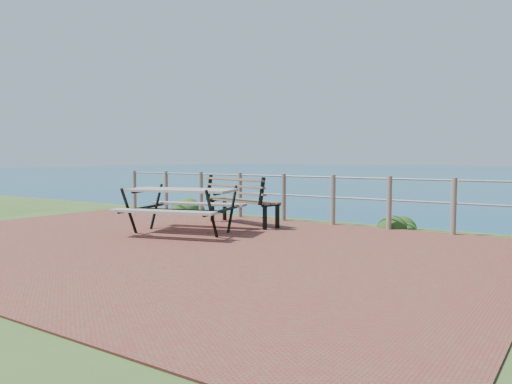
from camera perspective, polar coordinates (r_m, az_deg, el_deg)
ground at (r=8.03m, az=-9.32°, el=-5.89°), size 10.00×7.00×0.12m
safety_railing at (r=10.62m, az=3.17°, el=-0.31°), size 9.40×0.10×1.00m
picnic_table at (r=8.98m, az=-8.48°, el=-1.58°), size 2.01×1.57×0.79m
park_bench at (r=9.97m, az=-1.47°, el=-0.16°), size 1.80×0.84×0.98m
shrub_lip_west at (r=13.27m, az=-7.54°, el=-1.96°), size 0.70×0.70×0.41m
shrub_lip_east at (r=10.17m, az=16.71°, el=-3.91°), size 0.71×0.71×0.43m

